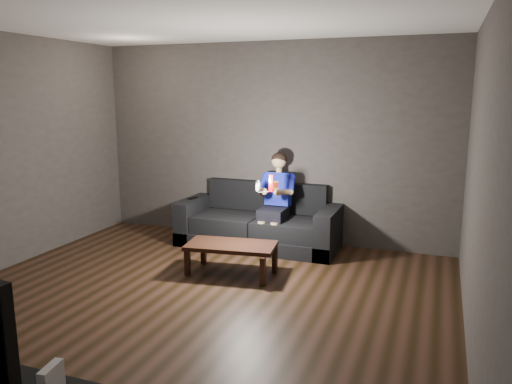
% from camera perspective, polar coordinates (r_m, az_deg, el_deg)
% --- Properties ---
extents(floor, '(5.00, 5.00, 0.00)m').
position_cam_1_polar(floor, '(4.96, -8.14, -12.90)').
color(floor, black).
rests_on(floor, ground).
extents(back_wall, '(5.00, 0.04, 2.70)m').
position_cam_1_polar(back_wall, '(6.85, 1.62, 5.65)').
color(back_wall, '#383531').
rests_on(back_wall, ground).
extents(right_wall, '(0.04, 5.00, 2.70)m').
position_cam_1_polar(right_wall, '(4.02, 24.36, 0.67)').
color(right_wall, '#383531').
rests_on(right_wall, ground).
extents(ceiling, '(5.00, 5.00, 0.02)m').
position_cam_1_polar(ceiling, '(4.58, -9.14, 19.68)').
color(ceiling, silver).
rests_on(ceiling, back_wall).
extents(sofa, '(2.12, 0.92, 0.82)m').
position_cam_1_polar(sofa, '(6.73, 0.44, -3.83)').
color(sofa, black).
rests_on(sofa, floor).
extents(child, '(0.49, 0.60, 1.20)m').
position_cam_1_polar(child, '(6.50, 2.29, -0.22)').
color(child, black).
rests_on(child, sofa).
extents(wii_remote_red, '(0.06, 0.08, 0.21)m').
position_cam_1_polar(wii_remote_red, '(6.00, 1.75, 1.00)').
color(wii_remote_red, '#E8010F').
rests_on(wii_remote_red, child).
extents(nunchuk_white, '(0.07, 0.10, 0.15)m').
position_cam_1_polar(nunchuk_white, '(6.07, 0.22, 0.70)').
color(nunchuk_white, silver).
rests_on(nunchuk_white, child).
extents(wii_remote_black, '(0.07, 0.16, 0.03)m').
position_cam_1_polar(wii_remote_black, '(6.96, -7.18, -0.66)').
color(wii_remote_black, black).
rests_on(wii_remote_black, sofa).
extents(coffee_table, '(1.05, 0.63, 0.36)m').
position_cam_1_polar(coffee_table, '(5.63, -2.85, -6.39)').
color(coffee_table, black).
rests_on(coffee_table, floor).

